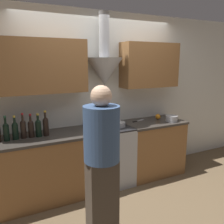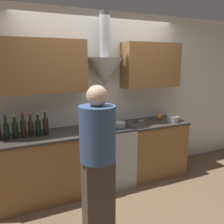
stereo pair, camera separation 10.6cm
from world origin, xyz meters
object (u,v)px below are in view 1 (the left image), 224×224
at_px(mixing_bowl, 119,124).
at_px(stock_pot, 99,122).
at_px(wine_bottle_5, 31,128).
at_px(orange_fruit, 158,117).
at_px(wine_bottle_7, 46,125).
at_px(wine_bottle_6, 38,127).
at_px(wine_bottle_3, 15,130).
at_px(person_foreground_left, 102,162).
at_px(wine_bottle_2, 6,131).
at_px(saucepan, 172,118).
at_px(wine_bottle_4, 23,128).
at_px(stove_range, 109,155).

bearing_deg(mixing_bowl, stock_pot, 163.11).
relative_size(wine_bottle_5, orange_fruit, 3.48).
distance_m(wine_bottle_7, stock_pot, 0.78).
relative_size(wine_bottle_5, stock_pot, 1.17).
bearing_deg(wine_bottle_6, wine_bottle_3, 177.16).
bearing_deg(wine_bottle_3, person_foreground_left, -59.46).
height_order(wine_bottle_2, wine_bottle_3, wine_bottle_2).
distance_m(wine_bottle_2, wine_bottle_7, 0.48).
height_order(wine_bottle_2, wine_bottle_6, wine_bottle_2).
bearing_deg(wine_bottle_7, wine_bottle_6, -178.53).
xyz_separation_m(wine_bottle_5, saucepan, (2.17, -0.16, -0.08)).
relative_size(wine_bottle_3, orange_fruit, 3.44).
bearing_deg(wine_bottle_5, wine_bottle_3, 179.96).
relative_size(wine_bottle_4, mixing_bowl, 1.62).
height_order(stock_pot, mixing_bowl, stock_pot).
xyz_separation_m(stove_range, wine_bottle_5, (-1.11, 0.01, 0.57)).
bearing_deg(stock_pot, wine_bottle_6, -176.73).
bearing_deg(wine_bottle_3, saucepan, -3.88).
bearing_deg(orange_fruit, wine_bottle_7, -177.79).
xyz_separation_m(wine_bottle_3, person_foreground_left, (0.67, -1.14, -0.11)).
bearing_deg(orange_fruit, wine_bottle_3, -178.44).
relative_size(stove_range, saucepan, 4.65).
relative_size(wine_bottle_6, mixing_bowl, 1.52).
bearing_deg(saucepan, wine_bottle_6, 175.98).
height_order(wine_bottle_4, mixing_bowl, wine_bottle_4).
bearing_deg(wine_bottle_2, wine_bottle_3, 4.61).
height_order(stove_range, stock_pot, stock_pot).
bearing_deg(person_foreground_left, orange_fruit, 37.36).
relative_size(wine_bottle_2, stock_pot, 1.20).
distance_m(wine_bottle_4, wine_bottle_7, 0.28).
xyz_separation_m(wine_bottle_5, wine_bottle_7, (0.19, -0.01, 0.01)).
distance_m(wine_bottle_3, wine_bottle_6, 0.28).
distance_m(wine_bottle_5, saucepan, 2.18).
bearing_deg(stock_pot, mixing_bowl, -16.89).
xyz_separation_m(wine_bottle_7, orange_fruit, (1.88, 0.07, -0.09)).
distance_m(wine_bottle_5, orange_fruit, 2.07).
bearing_deg(stove_range, person_foreground_left, -118.78).
xyz_separation_m(wine_bottle_2, wine_bottle_5, (0.29, 0.01, -0.00)).
bearing_deg(stock_pot, wine_bottle_4, -177.98).
xyz_separation_m(stove_range, mixing_bowl, (0.14, -0.04, 0.48)).
relative_size(wine_bottle_4, person_foreground_left, 0.20).
xyz_separation_m(stove_range, wine_bottle_7, (-0.92, 0.00, 0.58)).
bearing_deg(stock_pot, orange_fruit, 1.31).
bearing_deg(wine_bottle_3, wine_bottle_5, -0.04).
xyz_separation_m(orange_fruit, saucepan, (0.11, -0.22, 0.00)).
distance_m(stove_range, wine_bottle_7, 1.09).
relative_size(wine_bottle_2, person_foreground_left, 0.19).
bearing_deg(stove_range, mixing_bowl, -14.52).
xyz_separation_m(wine_bottle_6, person_foreground_left, (0.40, -1.13, -0.12)).
height_order(orange_fruit, saucepan, saucepan).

